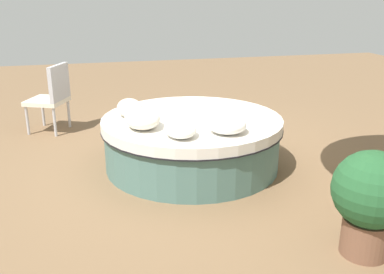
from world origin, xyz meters
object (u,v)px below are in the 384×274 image
throw_pillow_0 (130,108)px  planter (371,197)px  round_bed (192,141)px  patio_chair (53,94)px  throw_pillow_1 (142,119)px  throw_pillow_2 (180,129)px  throw_pillow_3 (227,125)px

throw_pillow_0 → planter: size_ratio=0.62×
throw_pillow_0 → round_bed: bearing=70.2°
throw_pillow_0 → patio_chair: 1.79m
throw_pillow_1 → planter: planter is taller
round_bed → planter: planter is taller
throw_pillow_1 → patio_chair: bearing=-152.9°
round_bed → throw_pillow_2: bearing=-24.0°
throw_pillow_1 → patio_chair: size_ratio=0.49×
throw_pillow_2 → throw_pillow_3: 0.49m
round_bed → planter: (2.08, 0.88, 0.19)m
throw_pillow_1 → patio_chair: (-2.01, -1.03, -0.13)m
patio_chair → throw_pillow_1: bearing=-128.5°
throw_pillow_1 → throw_pillow_3: throw_pillow_1 is taller
round_bed → planter: size_ratio=2.42×
planter → round_bed: bearing=-157.0°
planter → throw_pillow_1: bearing=-140.9°
throw_pillow_2 → patio_chair: size_ratio=0.44×
patio_chair → throw_pillow_0: bearing=-123.4°
patio_chair → planter: (3.83, 2.51, -0.07)m
planter → throw_pillow_2: bearing=-141.6°
throw_pillow_2 → throw_pillow_3: size_ratio=1.07×
throw_pillow_0 → throw_pillow_3: size_ratio=1.31×
throw_pillow_0 → throw_pillow_3: throw_pillow_0 is taller
throw_pillow_2 → patio_chair: bearing=-150.3°
planter → throw_pillow_0: bearing=-146.1°
planter → patio_chair: bearing=-146.8°
throw_pillow_0 → planter: bearing=33.9°
round_bed → throw_pillow_0: throw_pillow_0 is taller
round_bed → throw_pillow_3: throw_pillow_3 is taller
throw_pillow_2 → throw_pillow_1: bearing=-138.3°
round_bed → throw_pillow_1: size_ratio=4.32×
round_bed → throw_pillow_2: 0.77m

